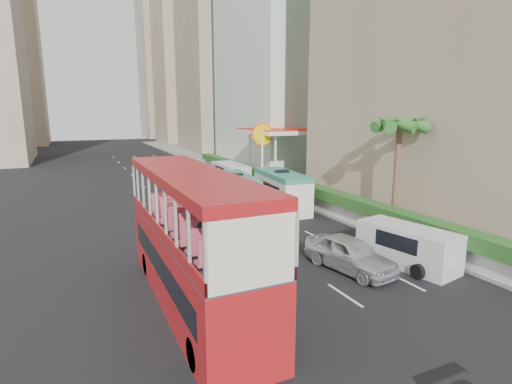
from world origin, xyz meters
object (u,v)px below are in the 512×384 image
car_silver_lane_b (349,270)px  panel_van_far (230,175)px  minibus_near (236,194)px  palm_tree (396,176)px  minibus_far (282,191)px  panel_van_near (407,246)px  car_silver_lane_a (236,244)px  van_asset (226,202)px  double_decker_bus (192,239)px  shell_station (279,155)px

car_silver_lane_b → panel_van_far: bearing=72.7°
minibus_near → palm_tree: size_ratio=0.95×
minibus_far → panel_van_near: (0.10, -12.25, -0.48)m
car_silver_lane_b → palm_tree: bearing=21.6°
car_silver_lane_a → minibus_far: (6.11, 5.96, 1.40)m
palm_tree → minibus_far: bearing=115.2°
car_silver_lane_b → van_asset: 15.61m
car_silver_lane_b → minibus_far: bearing=66.5°
van_asset → panel_van_far: size_ratio=0.96×
car_silver_lane_b → minibus_near: (-0.54, 12.40, 1.35)m
double_decker_bus → shell_station: bearing=55.2°
minibus_far → panel_van_far: (0.02, 10.55, -0.29)m
panel_van_far → palm_tree: palm_tree is taller
palm_tree → shell_station: (2.20, 19.00, -0.63)m
van_asset → minibus_near: 3.51m
palm_tree → van_asset: bearing=119.2°
double_decker_bus → minibus_near: double_decker_bus is taller
panel_van_far → palm_tree: 18.73m
minibus_near → double_decker_bus: bearing=-111.7°
car_silver_lane_a → panel_van_far: (6.13, 16.51, 1.11)m
car_silver_lane_b → minibus_far: 12.05m
car_silver_lane_a → van_asset: car_silver_lane_a is taller
panel_van_near → panel_van_far: (-0.08, 22.80, 0.18)m
van_asset → shell_station: 11.71m
car_silver_lane_a → palm_tree: bearing=-12.3°
panel_van_far → palm_tree: bearing=-77.4°
car_silver_lane_a → van_asset: size_ratio=0.85×
double_decker_bus → minibus_far: bearing=48.9°
panel_van_near → car_silver_lane_a: bearing=123.8°
double_decker_bus → van_asset: double_decker_bus is taller
double_decker_bus → panel_van_near: (10.29, -0.56, -1.60)m
shell_station → van_asset: bearing=-139.9°
minibus_near → panel_van_near: minibus_near is taller
minibus_near → palm_tree: 11.13m
double_decker_bus → car_silver_lane_a: (4.08, 5.74, -2.53)m
car_silver_lane_b → minibus_far: (2.79, 11.64, 1.40)m
car_silver_lane_b → panel_van_far: panel_van_far is taller
car_silver_lane_a → shell_station: bearing=53.2°
minibus_near → palm_tree: palm_tree is taller
van_asset → minibus_far: bearing=-63.7°
car_silver_lane_a → minibus_far: size_ratio=0.71×
palm_tree → double_decker_bus: bearing=-163.8°
double_decker_bus → panel_van_near: 10.43m
car_silver_lane_a → car_silver_lane_b: (3.32, -5.68, 0.00)m
palm_tree → panel_van_far: bearing=101.1°
car_silver_lane_a → minibus_near: bearing=65.4°
van_asset → minibus_near: (-0.44, -3.21, 1.35)m
minibus_far → palm_tree: palm_tree is taller
panel_van_far → car_silver_lane_b: bearing=-95.7°
van_asset → minibus_near: size_ratio=0.87×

